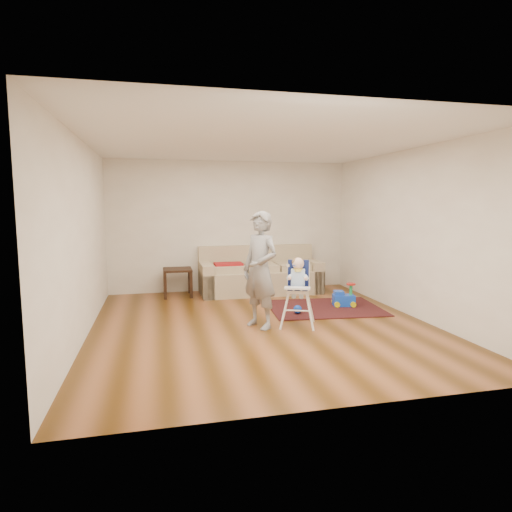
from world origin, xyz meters
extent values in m
plane|color=#472809|center=(0.00, 0.00, 0.00)|extent=(5.50, 5.50, 0.00)
cube|color=beige|center=(0.00, 2.75, 1.35)|extent=(5.00, 0.04, 2.70)
cube|color=beige|center=(-2.50, 0.00, 1.35)|extent=(0.04, 5.50, 2.70)
cube|color=beige|center=(2.50, 0.00, 1.35)|extent=(0.04, 5.50, 2.70)
cube|color=white|center=(0.00, 0.00, 2.70)|extent=(5.00, 5.50, 0.04)
cube|color=maroon|center=(-0.14, 2.24, 0.62)|extent=(0.56, 0.36, 0.04)
cube|color=black|center=(1.32, 0.74, 0.01)|extent=(2.03, 1.59, 0.02)
sphere|color=blue|center=(0.72, 0.44, 0.09)|extent=(0.14, 0.14, 0.14)
cylinder|color=blue|center=(0.45, -0.27, 0.92)|extent=(0.05, 0.12, 0.01)
imported|color=gray|center=(-0.06, -0.12, 0.86)|extent=(0.68, 0.75, 1.71)
camera|label=1|loc=(-1.52, -6.12, 1.82)|focal=30.00mm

